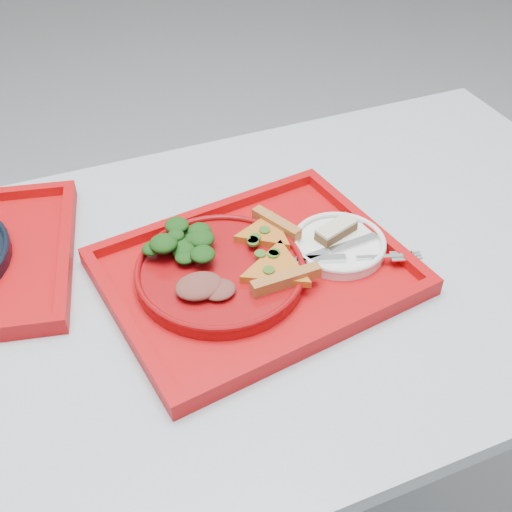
# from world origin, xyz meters

# --- Properties ---
(table) EXTENTS (1.60, 0.80, 0.75)m
(table) POSITION_xyz_m (0.00, 0.00, 0.68)
(table) COLOR #98A2AA
(table) RESTS_ON ground
(tray_main) EXTENTS (0.50, 0.41, 0.01)m
(tray_main) POSITION_xyz_m (0.10, -0.01, 0.76)
(tray_main) COLOR #B2090C
(tray_main) RESTS_ON table
(dinner_plate) EXTENTS (0.26, 0.26, 0.02)m
(dinner_plate) POSITION_xyz_m (0.05, -0.00, 0.77)
(dinner_plate) COLOR maroon
(dinner_plate) RESTS_ON tray_main
(side_plate) EXTENTS (0.15, 0.15, 0.01)m
(side_plate) POSITION_xyz_m (0.25, -0.01, 0.77)
(side_plate) COLOR white
(side_plate) RESTS_ON tray_main
(pizza_slice_a) EXTENTS (0.11, 0.13, 0.02)m
(pizza_slice_a) POSITION_xyz_m (0.13, -0.04, 0.79)
(pizza_slice_a) COLOR gold
(pizza_slice_a) RESTS_ON dinner_plate
(pizza_slice_b) EXTENTS (0.13, 0.13, 0.02)m
(pizza_slice_b) POSITION_xyz_m (0.14, 0.04, 0.79)
(pizza_slice_b) COLOR gold
(pizza_slice_b) RESTS_ON dinner_plate
(salad_heap) EXTENTS (0.10, 0.09, 0.05)m
(salad_heap) POSITION_xyz_m (0.00, 0.06, 0.80)
(salad_heap) COLOR black
(salad_heap) RESTS_ON dinner_plate
(meat_portion) EXTENTS (0.07, 0.06, 0.02)m
(meat_portion) POSITION_xyz_m (0.01, -0.04, 0.79)
(meat_portion) COLOR brown
(meat_portion) RESTS_ON dinner_plate
(dessert_bar) EXTENTS (0.08, 0.05, 0.02)m
(dessert_bar) POSITION_xyz_m (0.25, 0.01, 0.79)
(dessert_bar) COLOR #4C2A19
(dessert_bar) RESTS_ON side_plate
(knife) EXTENTS (0.19, 0.03, 0.01)m
(knife) POSITION_xyz_m (0.24, -0.03, 0.78)
(knife) COLOR silver
(knife) RESTS_ON side_plate
(fork) EXTENTS (0.18, 0.08, 0.01)m
(fork) POSITION_xyz_m (0.25, -0.06, 0.78)
(fork) COLOR silver
(fork) RESTS_ON side_plate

